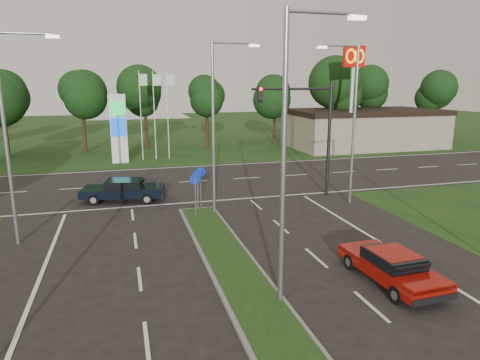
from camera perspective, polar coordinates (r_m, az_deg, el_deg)
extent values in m
cube|color=black|center=(61.30, -11.99, 6.06)|extent=(160.00, 50.00, 0.02)
cube|color=black|center=(30.82, -8.05, -0.32)|extent=(160.00, 12.00, 0.02)
cube|color=slate|center=(12.57, 5.20, -20.49)|extent=(2.00, 26.00, 0.12)
cube|color=gray|center=(49.37, 16.14, 6.59)|extent=(16.00, 9.00, 4.00)
cylinder|color=gray|center=(12.90, 5.79, 1.81)|extent=(0.16, 0.16, 9.00)
cylinder|color=gray|center=(13.25, 11.00, 21.07)|extent=(2.20, 0.10, 0.10)
cube|color=#FFF2CC|center=(13.75, 15.36, 20.13)|extent=(0.50, 0.22, 0.12)
cylinder|color=gray|center=(22.40, -3.59, 6.53)|extent=(0.16, 0.16, 9.00)
cylinder|color=gray|center=(22.61, -0.89, 17.78)|extent=(2.20, 0.10, 0.10)
cube|color=#FFF2CC|center=(22.90, 1.90, 17.46)|extent=(0.50, 0.22, 0.12)
cylinder|color=gray|center=(20.47, -28.73, 4.38)|extent=(0.16, 0.16, 9.00)
cylinder|color=gray|center=(20.19, -26.96, 17.05)|extent=(2.20, 0.10, 0.10)
cube|color=#FFF2CC|center=(20.02, -23.71, 17.11)|extent=(0.50, 0.22, 0.12)
cylinder|color=gray|center=(25.40, 14.95, 6.87)|extent=(0.16, 0.16, 9.00)
cylinder|color=gray|center=(24.82, 13.26, 17.02)|extent=(2.20, 0.10, 0.10)
cube|color=#FFF2CC|center=(24.31, 10.87, 16.98)|extent=(0.50, 0.22, 0.12)
cylinder|color=black|center=(27.01, 11.76, 5.23)|extent=(0.20, 0.20, 7.00)
cylinder|color=black|center=(25.74, 7.02, 11.97)|extent=(5.00, 0.14, 0.14)
cube|color=black|center=(25.05, 2.68, 11.34)|extent=(0.28, 0.28, 0.90)
sphere|color=#FF190C|center=(24.87, 2.82, 12.02)|extent=(0.20, 0.20, 0.20)
cylinder|color=gray|center=(22.35, -5.96, -2.41)|extent=(0.06, 0.06, 2.20)
cylinder|color=#0C26A5|center=(22.11, -6.02, 0.09)|extent=(0.56, 0.04, 0.56)
cylinder|color=gray|center=(23.35, -5.65, -1.73)|extent=(0.06, 0.06, 2.20)
cylinder|color=#0C26A5|center=(23.12, -5.70, 0.67)|extent=(0.56, 0.04, 0.56)
cylinder|color=gray|center=(24.07, -5.24, -1.28)|extent=(0.06, 0.06, 2.20)
cylinder|color=#0C26A5|center=(23.85, -5.29, 1.05)|extent=(0.56, 0.04, 0.56)
cube|color=silver|center=(38.98, -15.88, 6.54)|extent=(1.40, 0.30, 6.00)
cube|color=#0CA53F|center=(38.66, -16.04, 9.17)|extent=(1.30, 0.08, 1.20)
cube|color=#0C3FBF|center=(38.78, -15.89, 6.81)|extent=(1.30, 0.08, 1.60)
cylinder|color=silver|center=(39.93, -13.07, 8.28)|extent=(0.08, 0.08, 8.00)
cube|color=#B2D8B2|center=(39.84, -12.79, 12.90)|extent=(0.70, 0.02, 1.00)
cylinder|color=silver|center=(40.00, -11.34, 8.37)|extent=(0.08, 0.08, 8.00)
cube|color=#B2D8B2|center=(39.92, -11.03, 12.97)|extent=(0.70, 0.02, 1.00)
cylinder|color=silver|center=(40.11, -9.61, 8.45)|extent=(0.08, 0.08, 8.00)
cube|color=#B2D8B2|center=(40.04, -9.28, 13.04)|extent=(0.70, 0.02, 1.00)
cylinder|color=silver|center=(43.68, 14.62, 9.88)|extent=(0.30, 0.30, 10.00)
cube|color=#BF0C07|center=(43.71, 14.96, 15.64)|extent=(2.20, 0.35, 2.00)
torus|color=#FFC600|center=(43.29, 14.58, 15.70)|extent=(1.06, 0.16, 1.06)
torus|color=#FFC600|center=(43.74, 15.64, 15.60)|extent=(1.06, 0.16, 1.06)
cylinder|color=black|center=(46.19, -10.84, 6.72)|extent=(0.36, 0.36, 4.40)
sphere|color=black|center=(45.94, -11.07, 12.05)|extent=(6.00, 6.00, 6.00)
sphere|color=black|center=(45.77, -10.72, 13.32)|extent=(4.80, 4.80, 4.80)
cube|color=maroon|center=(16.39, 19.47, -11.00)|extent=(1.92, 4.33, 0.44)
cube|color=black|center=(16.17, 19.77, -9.76)|extent=(1.56, 1.94, 0.41)
cube|color=maroon|center=(16.10, 19.82, -9.09)|extent=(1.46, 1.59, 0.04)
cylinder|color=black|center=(17.06, 14.46, -10.54)|extent=(0.22, 0.61, 0.60)
cylinder|color=black|center=(17.92, 18.79, -9.67)|extent=(0.22, 0.61, 0.60)
cylinder|color=black|center=(15.08, 20.15, -14.19)|extent=(0.22, 0.61, 0.60)
cylinder|color=black|center=(16.04, 24.72, -12.92)|extent=(0.22, 0.61, 0.60)
cube|color=black|center=(26.55, -15.30, -1.47)|extent=(5.07, 2.89, 0.49)
cube|color=black|center=(26.42, -15.15, -0.49)|extent=(2.39, 2.05, 0.46)
cube|color=black|center=(26.37, -15.18, -0.01)|extent=(2.00, 1.88, 0.04)
cylinder|color=black|center=(26.13, -18.93, -2.54)|extent=(0.70, 0.35, 0.67)
cylinder|color=black|center=(27.80, -17.99, -1.56)|extent=(0.70, 0.35, 0.67)
cylinder|color=black|center=(25.50, -12.29, -2.50)|extent=(0.70, 0.35, 0.67)
cylinder|color=black|center=(27.21, -11.75, -1.50)|extent=(0.70, 0.35, 0.67)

